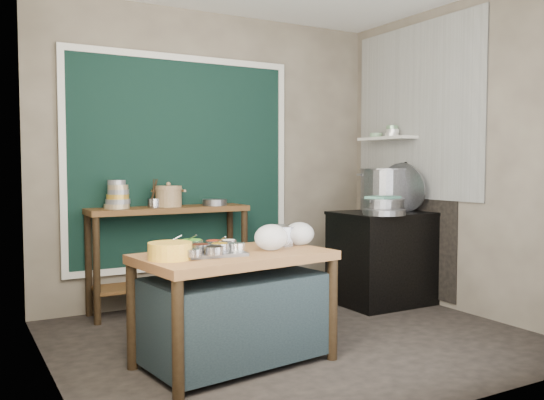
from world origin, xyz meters
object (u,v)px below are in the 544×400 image
stock_pot (386,189)px  prep_table (235,309)px  steamer (383,206)px  yellow_basin (170,251)px  back_counter (169,259)px  saucepan (282,235)px  condiment_tray (205,253)px  stove_block (384,259)px  ceramic_crock (169,197)px  utensil_cup (155,203)px

stock_pot → prep_table: bearing=-155.0°
steamer → yellow_basin: bearing=-161.0°
back_counter → steamer: steamer is taller
prep_table → saucepan: (0.46, 0.16, 0.45)m
steamer → condiment_tray: bearing=-160.5°
yellow_basin → stock_pot: size_ratio=0.51×
stove_block → condiment_tray: size_ratio=1.84×
prep_table → back_counter: size_ratio=0.86×
steamer → ceramic_crock: bearing=155.7°
ceramic_crock → back_counter: bearing=-70.9°
prep_table → yellow_basin: (-0.46, -0.05, 0.43)m
condiment_tray → ceramic_crock: bearing=79.0°
back_counter → yellow_basin: back_counter is taller
utensil_cup → ceramic_crock: ceramic_crock is taller
prep_table → utensil_cup: bearing=83.6°
condiment_tray → stock_pot: bearing=22.8°
stove_block → saucepan: bearing=-156.0°
prep_table → stock_pot: 2.47m
stove_block → steamer: steamer is taller
condiment_tray → saucepan: bearing=12.5°
stove_block → condiment_tray: 2.38m
back_counter → saucepan: 1.50m
utensil_cup → prep_table: bearing=-89.0°
condiment_tray → saucepan: size_ratio=1.90×
prep_table → stove_block: bearing=15.7°
back_counter → ceramic_crock: (-0.00, 0.00, 0.56)m
yellow_basin → back_counter: bearing=71.0°
back_counter → saucepan: (0.36, -1.42, 0.35)m
back_counter → prep_table: bearing=-93.6°
saucepan → ceramic_crock: bearing=92.8°
back_counter → steamer: 2.04m
back_counter → ceramic_crock: 0.56m
yellow_basin → saucepan: saucepan is taller
back_counter → stock_pot: 2.21m
back_counter → stock_pot: stock_pot is taller
yellow_basin → steamer: (2.37, 0.82, 0.15)m
ceramic_crock → stock_pot: size_ratio=0.48×
ceramic_crock → steamer: ceramic_crock is taller
stove_block → saucepan: 1.74m
saucepan → utensil_cup: 1.52m
prep_table → stock_pot: size_ratio=2.35×
prep_table → steamer: bearing=14.5°
back_counter → stove_block: back_counter is taller
condiment_tray → saucepan: 0.68m
condiment_tray → utensil_cup: utensil_cup is taller
saucepan → stock_pot: bearing=15.2°
back_counter → yellow_basin: 1.76m
yellow_basin → utensil_cup: 1.71m
ceramic_crock → stove_block: bearing=-21.1°
back_counter → condiment_tray: 1.62m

